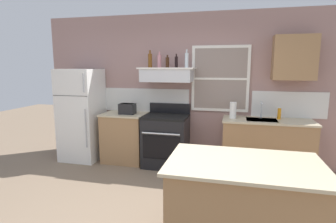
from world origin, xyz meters
The scene contains 17 objects.
back_wall centered at (0.03, 2.23, 1.35)m, with size 5.40×0.11×2.70m.
refrigerator centered at (-1.90, 1.84, 0.86)m, with size 0.70×0.72×1.72m.
counter_left_of_stove centered at (-1.05, 1.90, 0.46)m, with size 0.79×0.63×0.91m.
toaster centered at (-0.97, 1.85, 1.01)m, with size 0.30×0.20×0.19m.
stove_range centered at (-0.25, 1.86, 0.46)m, with size 0.76×0.69×1.09m.
range_hood_shelf centered at (-0.25, 1.96, 1.62)m, with size 0.96×0.52×0.24m.
bottle_amber_wine centered at (-0.58, 2.01, 1.87)m, with size 0.07×0.07×0.30m.
bottle_rose_pink centered at (-0.41, 2.01, 1.86)m, with size 0.07×0.07×0.27m.
bottle_brown_stout centered at (-0.25, 1.95, 1.84)m, with size 0.06×0.06×0.22m.
bottle_balsamic_dark centered at (-0.09, 1.98, 1.84)m, with size 0.06×0.06×0.23m.
bottle_clear_tall centered at (0.08, 1.99, 1.87)m, with size 0.06×0.06×0.31m.
counter_right_with_sink centered at (1.45, 1.90, 0.46)m, with size 1.43×0.63×0.91m.
sink_faucet centered at (1.35, 2.00, 1.08)m, with size 0.03×0.17×0.28m.
paper_towel_roll centered at (0.89, 1.90, 1.04)m, with size 0.11×0.11×0.27m, color white.
dish_soap_bottle centered at (1.63, 2.00, 1.00)m, with size 0.06×0.06×0.18m, color orange.
kitchen_island centered at (1.02, -0.21, 0.46)m, with size 1.40×0.90×0.91m.
upper_cabinet_right centered at (1.80, 2.04, 1.90)m, with size 0.64×0.32×0.70m.
Camera 1 is at (0.90, -2.65, 1.77)m, focal length 28.78 mm.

